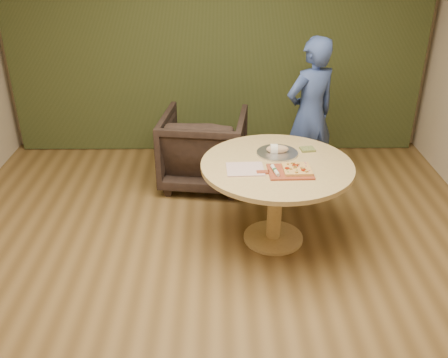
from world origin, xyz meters
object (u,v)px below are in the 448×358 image
person_standing (310,115)px  pizza_paddle (289,172)px  serving_tray (277,153)px  flatbread_pizza (297,169)px  armchair (204,145)px  pedestal_table (276,179)px  cutlery_roll (275,170)px  bread_roll (276,149)px

person_standing → pizza_paddle: bearing=45.1°
pizza_paddle → serving_tray: bearing=96.7°
flatbread_pizza → armchair: bearing=121.8°
flatbread_pizza → serving_tray: flatbread_pizza is taller
pedestal_table → serving_tray: bearing=83.9°
pizza_paddle → cutlery_roll: bearing=-173.3°
pizza_paddle → pedestal_table: bearing=112.3°
cutlery_roll → serving_tray: cutlery_roll is taller
pedestal_table → cutlery_roll: 0.26m
serving_tray → bread_roll: (-0.01, 0.00, 0.04)m
flatbread_pizza → cutlery_roll: flatbread_pizza is taller
bread_roll → person_standing: person_standing is taller
serving_tray → person_standing: size_ratio=0.23×
flatbread_pizza → cutlery_roll: size_ratio=1.14×
flatbread_pizza → bread_roll: 0.38m
pizza_paddle → person_standing: 1.26m
person_standing → flatbread_pizza: bearing=47.9°
armchair → bread_roll: bearing=133.0°
serving_tray → person_standing: (0.42, 0.85, 0.03)m
serving_tray → bread_roll: bread_roll is taller
flatbread_pizza → person_standing: bearing=76.1°
pizza_paddle → cutlery_roll: cutlery_roll is taller
pedestal_table → person_standing: bearing=67.2°
flatbread_pizza → cutlery_roll: (-0.18, -0.03, 0.00)m
pedestal_table → serving_tray: (0.02, 0.19, 0.15)m
pizza_paddle → bread_roll: (-0.06, 0.36, 0.04)m
pedestal_table → bread_roll: bread_roll is taller
person_standing → serving_tray: bearing=35.6°
bread_roll → cutlery_roll: bearing=-97.4°
bread_roll → serving_tray: bearing=0.0°
bread_roll → armchair: armchair is taller
pedestal_table → serving_tray: serving_tray is taller
flatbread_pizza → serving_tray: (-0.12, 0.35, -0.02)m
pizza_paddle → flatbread_pizza: size_ratio=1.98×
flatbread_pizza → serving_tray: 0.37m
cutlery_roll → armchair: armchair is taller
armchair → person_standing: 1.14m
cutlery_roll → armchair: size_ratio=0.23×
armchair → serving_tray: bearing=133.3°
pedestal_table → bread_roll: (0.01, 0.19, 0.18)m
pedestal_table → armchair: armchair is taller
serving_tray → bread_roll: 0.04m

